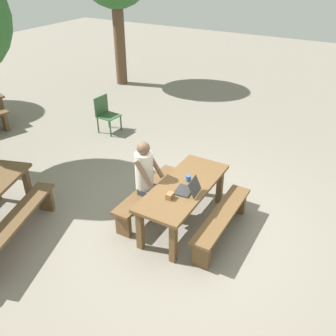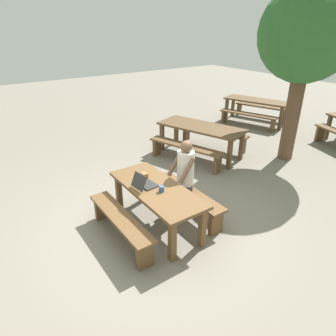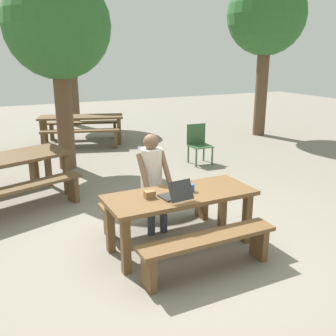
% 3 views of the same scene
% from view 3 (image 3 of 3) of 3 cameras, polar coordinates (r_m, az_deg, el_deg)
% --- Properties ---
extents(ground_plane, '(30.00, 30.00, 0.00)m').
position_cam_3_polar(ground_plane, '(4.87, 1.77, -11.55)').
color(ground_plane, gray).
extents(picnic_table_front, '(1.80, 0.74, 0.71)m').
position_cam_3_polar(picnic_table_front, '(4.62, 1.83, -5.03)').
color(picnic_table_front, brown).
rests_on(picnic_table_front, ground).
extents(bench_near, '(1.59, 0.30, 0.43)m').
position_cam_3_polar(bench_near, '(4.23, 5.98, -11.34)').
color(bench_near, brown).
rests_on(bench_near, ground).
extents(bench_far, '(1.59, 0.30, 0.43)m').
position_cam_3_polar(bench_far, '(5.26, -1.51, -5.47)').
color(bench_far, brown).
rests_on(bench_far, ground).
extents(laptop, '(0.32, 0.36, 0.24)m').
position_cam_3_polar(laptop, '(4.39, 1.21, -3.86)').
color(laptop, '#2D2D2D').
rests_on(laptop, picnic_table_front).
extents(small_pouch, '(0.12, 0.08, 0.08)m').
position_cam_3_polar(small_pouch, '(4.42, -2.73, -3.94)').
color(small_pouch, olive).
rests_on(small_pouch, picnic_table_front).
extents(coffee_mug, '(0.08, 0.08, 0.09)m').
position_cam_3_polar(coffee_mug, '(4.63, 3.47, -2.94)').
color(coffee_mug, '#335693').
rests_on(coffee_mug, picnic_table_front).
extents(person_seated, '(0.39, 0.40, 1.31)m').
position_cam_3_polar(person_seated, '(5.04, -2.32, -1.25)').
color(person_seated, '#333847').
rests_on(person_seated, ground).
extents(plastic_chair, '(0.46, 0.46, 0.84)m').
position_cam_3_polar(plastic_chair, '(8.32, 4.56, 3.71)').
color(plastic_chair, '#335933').
rests_on(plastic_chair, ground).
extents(picnic_table_mid, '(2.26, 1.46, 0.75)m').
position_cam_3_polar(picnic_table_mid, '(6.48, -23.64, 0.46)').
color(picnic_table_mid, brown).
rests_on(picnic_table_mid, ground).
extents(bench_mid_south, '(1.89, 0.88, 0.47)m').
position_cam_3_polar(bench_mid_south, '(5.97, -20.92, -3.53)').
color(bench_mid_south, brown).
rests_on(bench_mid_south, ground).
extents(picnic_table_rear, '(2.25, 1.33, 0.73)m').
position_cam_3_polar(picnic_table_rear, '(10.36, -12.72, 6.94)').
color(picnic_table_rear, brown).
rests_on(picnic_table_rear, ground).
extents(bench_rear_south, '(1.92, 0.88, 0.48)m').
position_cam_3_polar(bench_rear_south, '(9.81, -12.86, 4.84)').
color(bench_rear_south, brown).
rests_on(bench_rear_south, ground).
extents(bench_rear_north, '(1.92, 0.88, 0.48)m').
position_cam_3_polar(bench_rear_north, '(10.99, -12.42, 6.11)').
color(bench_rear_north, brown).
rests_on(bench_rear_north, ground).
extents(tree_left, '(2.14, 2.14, 4.36)m').
position_cam_3_polar(tree_left, '(11.49, 14.35, 20.83)').
color(tree_left, brown).
rests_on(tree_left, ground).
extents(tree_right, '(1.96, 1.96, 4.24)m').
position_cam_3_polar(tree_right, '(13.09, -14.58, 20.01)').
color(tree_right, brown).
rests_on(tree_right, ground).
extents(tree_rear, '(2.02, 2.02, 3.82)m').
position_cam_3_polar(tree_rear, '(8.01, -16.03, 19.32)').
color(tree_rear, brown).
rests_on(tree_rear, ground).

